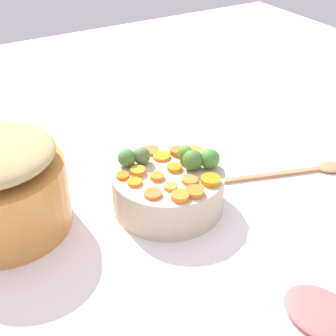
{
  "coord_description": "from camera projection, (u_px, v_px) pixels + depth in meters",
  "views": [
    {
      "loc": [
        0.67,
        -0.42,
        0.63
      ],
      "look_at": [
        -0.01,
        -0.03,
        0.11
      ],
      "focal_mm": 50.71,
      "sensor_mm": 36.0,
      "label": 1
    }
  ],
  "objects": [
    {
      "name": "tabletop",
      "position": [
        181.0,
        207.0,
        1.0
      ],
      "size": [
        2.4,
        2.4,
        0.02
      ],
      "primitive_type": "cube",
      "color": "white",
      "rests_on": "ground"
    },
    {
      "name": "serving_bowl_carrots",
      "position": [
        168.0,
        189.0,
        0.97
      ],
      "size": [
        0.23,
        0.23,
        0.08
      ],
      "primitive_type": "cylinder",
      "color": "#BEB393",
      "rests_on": "tabletop"
    },
    {
      "name": "metal_pot",
      "position": [
        2.0,
        197.0,
        0.9
      ],
      "size": [
        0.25,
        0.25,
        0.14
      ],
      "primitive_type": "cylinder",
      "color": "#C7813A",
      "rests_on": "tabletop"
    },
    {
      "name": "carrot_slice_0",
      "position": [
        162.0,
        156.0,
        0.99
      ],
      "size": [
        0.05,
        0.05,
        0.01
      ],
      "primitive_type": "cylinder",
      "rotation": [
        0.0,
        0.0,
        4.39
      ],
      "color": "orange",
      "rests_on": "serving_bowl_carrots"
    },
    {
      "name": "carrot_slice_1",
      "position": [
        190.0,
        180.0,
        0.92
      ],
      "size": [
        0.04,
        0.04,
        0.01
      ],
      "primitive_type": "cylinder",
      "rotation": [
        0.0,
        0.0,
        1.27
      ],
      "color": "orange",
      "rests_on": "serving_bowl_carrots"
    },
    {
      "name": "carrot_slice_2",
      "position": [
        138.0,
        171.0,
        0.94
      ],
      "size": [
        0.04,
        0.04,
        0.01
      ],
      "primitive_type": "cylinder",
      "rotation": [
        0.0,
        0.0,
        0.4
      ],
      "color": "orange",
      "rests_on": "serving_bowl_carrots"
    },
    {
      "name": "carrot_slice_3",
      "position": [
        195.0,
        192.0,
        0.88
      ],
      "size": [
        0.05,
        0.05,
        0.01
      ],
      "primitive_type": "cylinder",
      "rotation": [
        0.0,
        0.0,
        5.29
      ],
      "color": "orange",
      "rests_on": "serving_bowl_carrots"
    },
    {
      "name": "carrot_slice_4",
      "position": [
        211.0,
        180.0,
        0.91
      ],
      "size": [
        0.05,
        0.05,
        0.01
      ],
      "primitive_type": "cylinder",
      "rotation": [
        0.0,
        0.0,
        5.16
      ],
      "color": "orange",
      "rests_on": "serving_bowl_carrots"
    },
    {
      "name": "carrot_slice_5",
      "position": [
        153.0,
        194.0,
        0.88
      ],
      "size": [
        0.05,
        0.05,
        0.01
      ],
      "primitive_type": "cylinder",
      "rotation": [
        0.0,
        0.0,
        0.71
      ],
      "color": "orange",
      "rests_on": "serving_bowl_carrots"
    },
    {
      "name": "carrot_slice_6",
      "position": [
        180.0,
        196.0,
        0.87
      ],
      "size": [
        0.05,
        0.05,
        0.01
      ],
      "primitive_type": "cylinder",
      "rotation": [
        0.0,
        0.0,
        0.95
      ],
      "color": "orange",
      "rests_on": "serving_bowl_carrots"
    },
    {
      "name": "carrot_slice_7",
      "position": [
        171.0,
        187.0,
        0.9
      ],
      "size": [
        0.03,
        0.03,
        0.01
      ],
      "primitive_type": "cylinder",
      "rotation": [
        0.0,
        0.0,
        2.97
      ],
      "color": "orange",
      "rests_on": "serving_bowl_carrots"
    },
    {
      "name": "carrot_slice_8",
      "position": [
        194.0,
        152.0,
        1.0
      ],
      "size": [
        0.04,
        0.04,
        0.01
      ],
      "primitive_type": "cylinder",
      "rotation": [
        0.0,
        0.0,
        6.23
      ],
      "color": "orange",
      "rests_on": "serving_bowl_carrots"
    },
    {
      "name": "carrot_slice_9",
      "position": [
        177.0,
        151.0,
        1.0
      ],
      "size": [
        0.03,
        0.03,
        0.01
      ],
      "primitive_type": "cylinder",
      "rotation": [
        0.0,
        0.0,
        4.59
      ],
      "color": "orange",
      "rests_on": "serving_bowl_carrots"
    },
    {
      "name": "carrot_slice_10",
      "position": [
        174.0,
        168.0,
        0.95
      ],
      "size": [
        0.03,
        0.03,
        0.01
      ],
      "primitive_type": "cylinder",
      "rotation": [
        0.0,
        0.0,
        1.5
      ],
      "color": "orange",
      "rests_on": "serving_bowl_carrots"
    },
    {
      "name": "carrot_slice_11",
      "position": [
        123.0,
        176.0,
        0.93
      ],
      "size": [
        0.03,
        0.03,
        0.01
      ],
      "primitive_type": "cylinder",
      "rotation": [
        0.0,
        0.0,
        4.57
      ],
      "color": "orange",
      "rests_on": "serving_bowl_carrots"
    },
    {
      "name": "carrot_slice_12",
      "position": [
        135.0,
        182.0,
        0.91
      ],
      "size": [
        0.03,
        0.03,
        0.01
      ],
      "primitive_type": "cylinder",
      "rotation": [
        0.0,
        0.0,
        3.43
      ],
      "color": "orange",
      "rests_on": "serving_bowl_carrots"
    },
    {
      "name": "carrot_slice_13",
      "position": [
        151.0,
        151.0,
        1.01
      ],
      "size": [
        0.05,
        0.05,
        0.01
      ],
      "primitive_type": "cylinder",
      "rotation": [
        0.0,
        0.0,
        2.29
      ],
      "color": "orange",
      "rests_on": "serving_bowl_carrots"
    },
    {
      "name": "carrot_slice_14",
      "position": [
        157.0,
        177.0,
        0.92
      ],
      "size": [
        0.03,
        0.03,
        0.01
      ],
      "primitive_type": "cylinder",
      "rotation": [
        0.0,
        0.0,
        0.16
      ],
      "color": "orange",
      "rests_on": "serving_bowl_carrots"
    },
    {
      "name": "brussels_sprout_0",
      "position": [
        142.0,
        156.0,
        0.96
      ],
      "size": [
        0.04,
        0.04,
        0.04
      ],
      "primitive_type": "sphere",
      "color": "#56723D",
      "rests_on": "serving_bowl_carrots"
    },
    {
      "name": "brussels_sprout_1",
      "position": [
        193.0,
        160.0,
        0.94
      ],
      "size": [
        0.04,
        0.04,
        0.04
      ],
      "primitive_type": "sphere",
      "color": "#45762F",
      "rests_on": "serving_bowl_carrots"
    },
    {
      "name": "brussels_sprout_2",
      "position": [
        210.0,
        159.0,
        0.95
      ],
      "size": [
        0.04,
        0.04,
        0.04
      ],
      "primitive_type": "sphere",
      "color": "#468631",
      "rests_on": "serving_bowl_carrots"
    },
    {
      "name": "brussels_sprout_3",
      "position": [
        127.0,
        158.0,
        0.96
      ],
      "size": [
        0.04,
        0.04,
        0.04
      ],
      "primitive_type": "sphere",
      "color": "#457D34",
      "rests_on": "serving_bowl_carrots"
    },
    {
      "name": "brussels_sprout_4",
      "position": [
        185.0,
        153.0,
        0.97
      ],
      "size": [
        0.03,
        0.03,
        0.03
      ],
      "primitive_type": "sphere",
      "color": "#598227",
      "rests_on": "serving_bowl_carrots"
    },
    {
      "name": "wooden_spoon",
      "position": [
        307.0,
        170.0,
        1.09
      ],
      "size": [
        0.12,
        0.29,
        0.01
      ],
      "color": "#AE784E",
      "rests_on": "tabletop"
    },
    {
      "name": "ham_plate",
      "position": [
        330.0,
        319.0,
        0.74
      ],
      "size": [
        0.22,
        0.22,
        0.01
      ],
      "primitive_type": "cylinder",
      "color": "white",
      "rests_on": "tabletop"
    },
    {
      "name": "ham_slice_main",
      "position": [
        321.0,
        313.0,
        0.73
      ],
      "size": [
        0.14,
        0.11,
        0.02
      ],
      "primitive_type": "ellipsoid",
      "rotation": [
        0.0,
        0.0,
        3.28
      ],
      "color": "#D15E5A",
      "rests_on": "ham_plate"
    }
  ]
}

